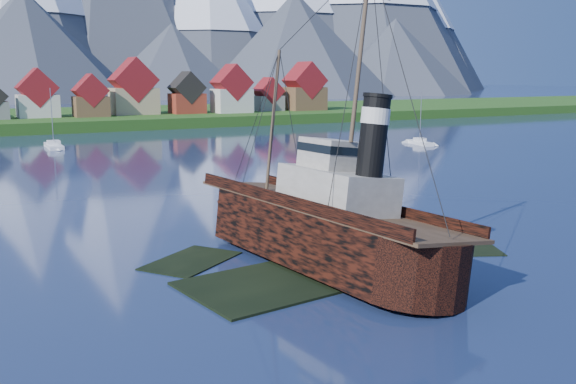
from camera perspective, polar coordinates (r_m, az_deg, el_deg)
name	(u,v)px	position (r m, az deg, el deg)	size (l,w,h in m)	color
ground	(323,265)	(51.89, 3.14, -6.50)	(1400.00, 1400.00, 0.00)	navy
shoal	(328,260)	(54.64, 3.56, -6.01)	(31.71, 21.24, 1.14)	black
shore_bank	(39,124)	(214.49, -21.24, 5.68)	(600.00, 80.00, 3.20)	#254D16
seawall	(59,134)	(176.94, -19.69, 4.91)	(600.00, 2.50, 2.00)	#3F3D38
tugboat_wreck	(307,222)	(52.76, 1.74, -2.68)	(7.33, 31.59, 25.03)	black
sailboat_d	(420,143)	(143.34, 11.63, 4.27)	(3.96, 9.16, 12.14)	white
sailboat_e	(54,147)	(142.32, -20.09, 3.81)	(3.06, 11.19, 12.90)	white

